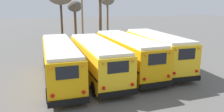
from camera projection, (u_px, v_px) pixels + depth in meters
name	position (u px, v px, depth m)	size (l,w,h in m)	color
ground_plane	(111.00, 72.00, 19.31)	(160.00, 160.00, 0.00)	#5B5956
school_bus_0	(60.00, 60.00, 16.96)	(2.43, 10.75, 3.00)	#E5A00C
school_bus_1	(96.00, 58.00, 17.79)	(2.82, 10.25, 2.96)	yellow
school_bus_2	(127.00, 53.00, 19.27)	(2.90, 10.46, 3.13)	#E5A00C
school_bus_3	(156.00, 50.00, 20.12)	(2.90, 9.69, 3.23)	yellow
utility_pole	(82.00, 16.00, 29.30)	(1.80, 0.25, 8.13)	#75604C
bare_tree_2	(107.00, 1.00, 40.11)	(2.59, 2.59, 7.59)	brown
bare_tree_3	(75.00, 8.00, 36.68)	(2.47, 2.47, 6.42)	brown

